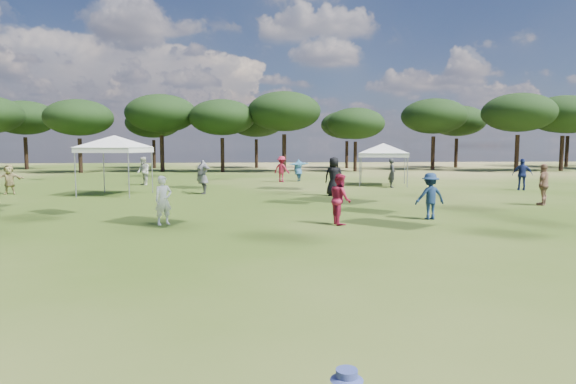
# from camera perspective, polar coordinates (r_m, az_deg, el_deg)

# --- Properties ---
(tree_line) EXTENTS (108.78, 17.63, 7.77)m
(tree_line) POSITION_cam_1_polar(r_m,az_deg,el_deg) (48.99, -1.79, 8.95)
(tree_line) COLOR black
(tree_line) RESTS_ON ground
(tent_left) EXTENTS (5.66, 5.66, 3.29)m
(tent_left) POSITION_cam_1_polar(r_m,az_deg,el_deg) (25.57, -19.89, 6.05)
(tent_left) COLOR gray
(tent_left) RESTS_ON ground
(tent_right) EXTENTS (5.83, 5.83, 2.93)m
(tent_right) POSITION_cam_1_polar(r_m,az_deg,el_deg) (30.77, 11.25, 5.45)
(tent_right) COLOR gray
(tent_right) RESTS_ON ground
(festival_crowd) EXTENTS (29.97, 20.68, 1.93)m
(festival_crowd) POSITION_cam_1_polar(r_m,az_deg,el_deg) (24.42, -5.59, 1.67)
(festival_crowd) COLOR #9F8E57
(festival_crowd) RESTS_ON ground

